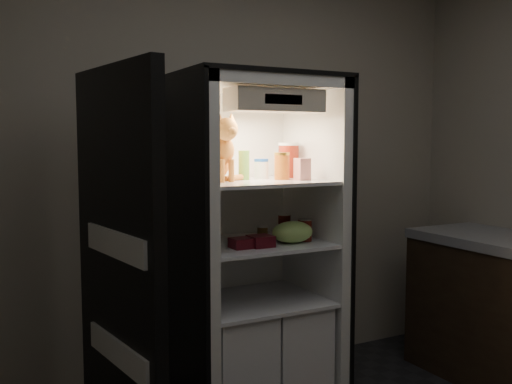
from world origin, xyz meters
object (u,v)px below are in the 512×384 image
(parmesan_shaker, at_px, (244,165))
(salsa_jar, at_px, (282,166))
(grape_bag, at_px, (292,232))
(berry_box_left, at_px, (241,243))
(pepper_jar, at_px, (289,160))
(berry_box_right, at_px, (261,241))
(soda_can_c, at_px, (306,230))
(soda_can_b, at_px, (303,229))
(condiment_jar, at_px, (263,233))
(mayo_tub, at_px, (261,169))
(tabby_cat, at_px, (217,156))
(soda_can_a, at_px, (284,226))
(cream_carton, at_px, (302,169))
(refrigerator, at_px, (251,266))

(parmesan_shaker, height_order, salsa_jar, parmesan_shaker)
(grape_bag, height_order, berry_box_left, grape_bag)
(pepper_jar, relative_size, berry_box_right, 1.71)
(parmesan_shaker, bearing_deg, soda_can_c, -30.48)
(soda_can_b, relative_size, condiment_jar, 1.33)
(berry_box_right, bearing_deg, pepper_jar, 37.60)
(mayo_tub, height_order, grape_bag, mayo_tub)
(condiment_jar, bearing_deg, soda_can_c, -34.39)
(soda_can_c, relative_size, grape_bag, 0.51)
(tabby_cat, height_order, condiment_jar, tabby_cat)
(parmesan_shaker, distance_m, condiment_jar, 0.40)
(soda_can_a, xyz_separation_m, berry_box_right, (-0.26, -0.19, -0.04))
(pepper_jar, relative_size, condiment_jar, 2.45)
(condiment_jar, bearing_deg, tabby_cat, 177.33)
(pepper_jar, bearing_deg, salsa_jar, -133.12)
(pepper_jar, distance_m, soda_can_c, 0.45)
(condiment_jar, bearing_deg, soda_can_b, -10.64)
(mayo_tub, bearing_deg, berry_box_left, -137.88)
(tabby_cat, bearing_deg, salsa_jar, -17.12)
(salsa_jar, relative_size, grape_bag, 0.63)
(parmesan_shaker, xyz_separation_m, berry_box_left, (-0.12, -0.20, -0.41))
(parmesan_shaker, bearing_deg, salsa_jar, -24.80)
(soda_can_a, bearing_deg, berry_box_right, -143.95)
(soda_can_c, relative_size, berry_box_right, 1.02)
(soda_can_c, bearing_deg, pepper_jar, 85.53)
(soda_can_a, bearing_deg, grape_bag, -105.97)
(soda_can_a, height_order, soda_can_c, soda_can_a)
(grape_bag, bearing_deg, cream_carton, 5.94)
(tabby_cat, distance_m, parmesan_shaker, 0.19)
(parmesan_shaker, height_order, mayo_tub, parmesan_shaker)
(pepper_jar, relative_size, cream_carton, 1.70)
(condiment_jar, bearing_deg, pepper_jar, 20.41)
(salsa_jar, xyz_separation_m, cream_carton, (0.08, -0.09, -0.02))
(mayo_tub, distance_m, soda_can_c, 0.44)
(tabby_cat, xyz_separation_m, berry_box_left, (0.06, -0.17, -0.46))
(tabby_cat, bearing_deg, pepper_jar, 0.54)
(berry_box_right, bearing_deg, berry_box_left, 174.23)
(parmesan_shaker, distance_m, cream_carton, 0.33)
(soda_can_b, height_order, grape_bag, grape_bag)
(tabby_cat, bearing_deg, soda_can_b, -13.79)
(refrigerator, relative_size, berry_box_right, 15.46)
(grape_bag, bearing_deg, parmesan_shaker, 138.01)
(salsa_jar, height_order, grape_bag, salsa_jar)
(cream_carton, distance_m, berry_box_left, 0.55)
(mayo_tub, bearing_deg, cream_carton, -52.68)
(soda_can_b, bearing_deg, refrigerator, 165.54)
(grape_bag, bearing_deg, mayo_tub, 112.65)
(refrigerator, relative_size, mayo_tub, 16.18)
(cream_carton, height_order, berry_box_right, cream_carton)
(salsa_jar, relative_size, soda_can_a, 1.12)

